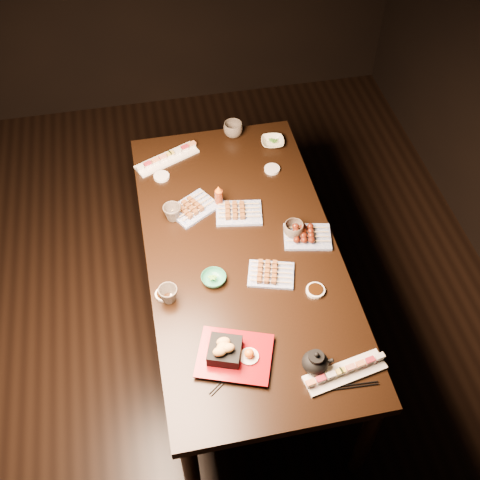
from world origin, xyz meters
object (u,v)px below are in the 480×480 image
at_px(yakitori_plate_left, 193,206).
at_px(teacup_mid_right, 294,230).
at_px(sushi_platter_near, 345,371).
at_px(edamame_bowl_green, 214,279).
at_px(sushi_platter_far, 167,157).
at_px(tempura_tray, 234,351).
at_px(teacup_far_right, 233,129).
at_px(dining_table, 242,296).
at_px(teacup_far_left, 172,213).
at_px(yakitori_plate_right, 271,272).
at_px(condiment_bottle, 219,195).
at_px(yakitori_plate_center, 239,210).
at_px(teapot, 315,361).
at_px(edamame_bowl_cream, 273,142).
at_px(teacup_near_left, 168,295).

relative_size(yakitori_plate_left, teacup_mid_right, 2.34).
distance_m(sushi_platter_near, edamame_bowl_green, 0.71).
distance_m(sushi_platter_far, tempura_tray, 1.26).
bearing_deg(sushi_platter_far, teacup_mid_right, 105.14).
relative_size(sushi_platter_far, edamame_bowl_green, 3.13).
bearing_deg(edamame_bowl_green, teacup_far_right, 74.05).
bearing_deg(teacup_far_right, teacup_mid_right, -79.77).
bearing_deg(dining_table, teacup_far_left, 136.40).
relative_size(yakitori_plate_right, condiment_bottle, 1.66).
bearing_deg(teacup_far_right, yakitori_plate_right, -91.13).
relative_size(sushi_platter_far, condiment_bottle, 2.85).
xyz_separation_m(edamame_bowl_green, teacup_far_right, (0.28, 0.98, 0.02)).
bearing_deg(yakitori_plate_center, teapot, -72.18).
bearing_deg(edamame_bowl_cream, teacup_far_right, 149.18).
height_order(yakitori_plate_right, edamame_bowl_cream, yakitori_plate_right).
relative_size(edamame_bowl_green, teacup_far_right, 1.06).
height_order(yakitori_plate_left, edamame_bowl_cream, yakitori_plate_left).
height_order(sushi_platter_near, sushi_platter_far, sushi_platter_far).
relative_size(yakitori_plate_left, condiment_bottle, 1.82).
bearing_deg(edamame_bowl_cream, sushi_platter_near, -91.66).
xyz_separation_m(teacup_far_left, teacup_far_right, (0.41, 0.56, 0.00)).
height_order(yakitori_plate_left, teacup_far_left, teacup_far_left).
height_order(yakitori_plate_right, teapot, teapot).
relative_size(teacup_near_left, condiment_bottle, 0.69).
relative_size(sushi_platter_near, edamame_bowl_green, 3.01).
bearing_deg(edamame_bowl_cream, tempura_tray, -110.09).
bearing_deg(sushi_platter_far, teacup_far_right, 174.63).
bearing_deg(yakitori_plate_center, edamame_bowl_cream, 68.54).
bearing_deg(dining_table, yakitori_plate_left, 119.87).
xyz_separation_m(edamame_bowl_green, edamame_bowl_cream, (0.48, 0.86, -0.00)).
distance_m(yakitori_plate_center, teacup_far_right, 0.61).
height_order(teacup_near_left, teapot, teapot).
bearing_deg(tempura_tray, teacup_far_right, 98.90).
relative_size(dining_table, sushi_platter_near, 5.27).
height_order(yakitori_plate_center, yakitori_plate_right, yakitori_plate_center).
height_order(yakitori_plate_right, tempura_tray, tempura_tray).
bearing_deg(sushi_platter_far, edamame_bowl_cream, 157.23).
distance_m(yakitori_plate_left, teacup_mid_right, 0.52).
bearing_deg(teacup_far_left, teacup_near_left, -99.31).
relative_size(edamame_bowl_cream, teacup_far_left, 1.42).
distance_m(yakitori_plate_left, edamame_bowl_green, 0.46).
height_order(teacup_far_left, condiment_bottle, condiment_bottle).
xyz_separation_m(yakitori_plate_right, teacup_far_right, (0.02, 1.00, 0.02)).
relative_size(tempura_tray, teacup_mid_right, 3.10).
height_order(edamame_bowl_green, tempura_tray, tempura_tray).
relative_size(dining_table, tempura_tray, 6.00).
height_order(sushi_platter_near, teacup_far_right, teacup_far_right).
distance_m(teacup_far_left, teacup_far_right, 0.70).
height_order(yakitori_plate_center, teacup_mid_right, teacup_mid_right).
distance_m(yakitori_plate_center, teacup_mid_right, 0.30).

